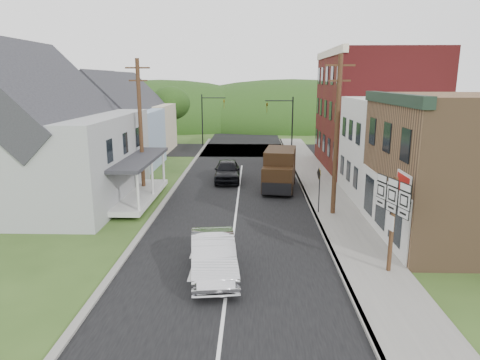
# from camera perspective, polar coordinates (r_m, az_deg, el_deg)

# --- Properties ---
(ground) EXTENTS (120.00, 120.00, 0.00)m
(ground) POSITION_cam_1_polar(r_m,az_deg,el_deg) (21.64, -0.91, -7.46)
(ground) COLOR #2D4719
(ground) RESTS_ON ground
(road) EXTENTS (9.00, 90.00, 0.02)m
(road) POSITION_cam_1_polar(r_m,az_deg,el_deg) (31.19, -0.11, -0.97)
(road) COLOR black
(road) RESTS_ON ground
(cross_road) EXTENTS (60.00, 9.00, 0.02)m
(cross_road) POSITION_cam_1_polar(r_m,az_deg,el_deg) (47.85, 0.51, 4.01)
(cross_road) COLOR black
(cross_road) RESTS_ON ground
(sidewalk_right) EXTENTS (2.80, 55.00, 0.15)m
(sidewalk_right) POSITION_cam_1_polar(r_m,az_deg,el_deg) (29.65, 11.25, -1.84)
(sidewalk_right) COLOR slate
(sidewalk_right) RESTS_ON ground
(curb_right) EXTENTS (0.20, 55.00, 0.15)m
(curb_right) POSITION_cam_1_polar(r_m,az_deg,el_deg) (29.45, 8.66, -1.83)
(curb_right) COLOR slate
(curb_right) RESTS_ON ground
(curb_left) EXTENTS (0.30, 55.00, 0.12)m
(curb_left) POSITION_cam_1_polar(r_m,az_deg,el_deg) (29.75, -9.21, -1.73)
(curb_left) COLOR slate
(curb_left) RESTS_ON ground
(storefront_tan) EXTENTS (8.00, 8.00, 7.00)m
(storefront_tan) POSITION_cam_1_polar(r_m,az_deg,el_deg) (23.11, 28.30, 1.30)
(storefront_tan) COLOR brown
(storefront_tan) RESTS_ON ground
(storefront_white) EXTENTS (8.00, 7.00, 6.50)m
(storefront_white) POSITION_cam_1_polar(r_m,az_deg,el_deg) (29.93, 21.96, 3.81)
(storefront_white) COLOR silver
(storefront_white) RESTS_ON ground
(storefront_red) EXTENTS (8.00, 12.00, 10.00)m
(storefront_red) POSITION_cam_1_polar(r_m,az_deg,el_deg) (38.74, 17.38, 8.70)
(storefront_red) COLOR maroon
(storefront_red) RESTS_ON ground
(house_gray) EXTENTS (10.20, 12.24, 8.35)m
(house_gray) POSITION_cam_1_polar(r_m,az_deg,el_deg) (29.44, -24.53, 5.38)
(house_gray) COLOR #96989B
(house_gray) RESTS_ON ground
(house_blue) EXTENTS (7.14, 8.16, 7.28)m
(house_blue) POSITION_cam_1_polar(r_m,az_deg,el_deg) (39.29, -16.16, 6.92)
(house_blue) COLOR #8B9CBE
(house_blue) RESTS_ON ground
(house_cream) EXTENTS (7.14, 8.16, 7.28)m
(house_cream) POSITION_cam_1_polar(r_m,az_deg,el_deg) (48.03, -13.50, 8.13)
(house_cream) COLOR #C0AD95
(house_cream) RESTS_ON ground
(utility_pole_right) EXTENTS (1.60, 0.26, 9.00)m
(utility_pole_right) POSITION_cam_1_polar(r_m,az_deg,el_deg) (24.37, 12.76, 5.85)
(utility_pole_right) COLOR #472D19
(utility_pole_right) RESTS_ON ground
(utility_pole_left) EXTENTS (1.60, 0.26, 9.00)m
(utility_pole_left) POSITION_cam_1_polar(r_m,az_deg,el_deg) (29.34, -13.12, 7.03)
(utility_pole_left) COLOR #472D19
(utility_pole_left) RESTS_ON ground
(traffic_signal_right) EXTENTS (2.87, 0.20, 6.00)m
(traffic_signal_right) POSITION_cam_1_polar(r_m,az_deg,el_deg) (44.03, 6.09, 8.07)
(traffic_signal_right) COLOR black
(traffic_signal_right) RESTS_ON ground
(traffic_signal_left) EXTENTS (2.87, 0.20, 6.00)m
(traffic_signal_left) POSITION_cam_1_polar(r_m,az_deg,el_deg) (51.15, -4.28, 8.81)
(traffic_signal_left) COLOR black
(traffic_signal_left) RESTS_ON ground
(tree_left_b) EXTENTS (4.80, 4.80, 6.94)m
(tree_left_b) POSITION_cam_1_polar(r_m,az_deg,el_deg) (36.98, -27.61, 7.45)
(tree_left_b) COLOR #382616
(tree_left_b) RESTS_ON ground
(tree_left_c) EXTENTS (5.80, 5.80, 8.41)m
(tree_left_c) POSITION_cam_1_polar(r_m,az_deg,el_deg) (44.92, -25.08, 9.81)
(tree_left_c) COLOR #382616
(tree_left_c) RESTS_ON ground
(tree_left_d) EXTENTS (4.80, 4.80, 6.94)m
(tree_left_d) POSITION_cam_1_polar(r_m,az_deg,el_deg) (53.23, -9.25, 10.07)
(tree_left_d) COLOR #382616
(tree_left_d) RESTS_ON ground
(forested_ridge) EXTENTS (90.00, 30.00, 16.00)m
(forested_ridge) POSITION_cam_1_polar(r_m,az_deg,el_deg) (75.62, 0.93, 7.40)
(forested_ridge) COLOR #1B3610
(forested_ridge) RESTS_ON ground
(silver_sedan) EXTENTS (2.35, 5.10, 1.62)m
(silver_sedan) POSITION_cam_1_polar(r_m,az_deg,el_deg) (17.32, -3.58, -10.04)
(silver_sedan) COLOR silver
(silver_sedan) RESTS_ON ground
(dark_sedan) EXTENTS (2.09, 4.81, 1.62)m
(dark_sedan) POSITION_cam_1_polar(r_m,az_deg,el_deg) (32.96, -1.71, 1.24)
(dark_sedan) COLOR black
(dark_sedan) RESTS_ON ground
(delivery_van) EXTENTS (2.71, 5.31, 2.84)m
(delivery_van) POSITION_cam_1_polar(r_m,az_deg,el_deg) (30.44, 5.30, 1.39)
(delivery_van) COLOR black
(delivery_van) RESTS_ON ground
(route_sign_cluster) EXTENTS (0.66, 2.15, 3.87)m
(route_sign_cluster) POSITION_cam_1_polar(r_m,az_deg,el_deg) (17.69, 19.62, -3.93)
(route_sign_cluster) COLOR #472D19
(route_sign_cluster) RESTS_ON sidewalk_right
(warning_sign) EXTENTS (0.16, 0.73, 2.66)m
(warning_sign) POSITION_cam_1_polar(r_m,az_deg,el_deg) (24.88, 10.50, -0.48)
(warning_sign) COLOR black
(warning_sign) RESTS_ON sidewalk_right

